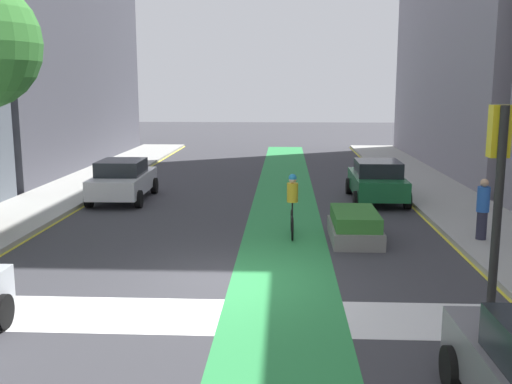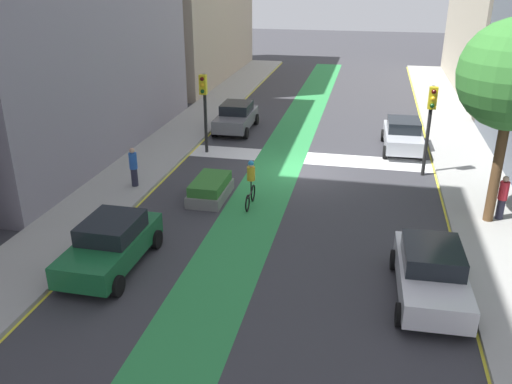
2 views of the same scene
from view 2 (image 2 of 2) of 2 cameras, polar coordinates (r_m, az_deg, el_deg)
The scene contains 17 objects.
ground_plane at distance 25.13m, azimuth 5.00°, elevation 2.13°, with size 120.00×120.00×0.00m, color #38383D.
bike_lane_paint at distance 25.31m, azimuth 1.99°, elevation 2.36°, with size 2.40×60.00×0.01m, color #2D8C47.
crosswalk_band at distance 27.00m, azimuth 5.55°, elevation 3.59°, with size 12.00×1.80×0.01m, color silver.
sidewalk_left at distance 25.40m, azimuth 22.03°, elevation 0.89°, with size 3.00×60.00×0.15m, color #9E9E99.
curb_stripe_left at distance 25.19m, azimuth 18.66°, elevation 1.03°, with size 0.16×60.00×0.01m, color yellow.
sidewalk_right at distance 26.97m, azimuth -11.02°, elevation 3.41°, with size 3.00×60.00×0.15m, color #9E9E99.
curb_stripe_right at distance 26.46m, azimuth -8.00°, elevation 3.08°, with size 0.16×60.00×0.01m, color yellow.
traffic_signal_near_right at distance 27.02m, azimuth -5.51°, elevation 9.80°, with size 0.35×0.52×3.98m.
traffic_signal_near_left at distance 24.86m, azimuth 17.96°, elevation 7.81°, with size 0.35×0.52×4.09m.
car_white_left_far at distance 16.23m, azimuth 18.01°, elevation -8.11°, with size 2.12×4.25×1.57m.
car_grey_right_near at distance 31.38m, azimuth -2.11°, elevation 7.95°, with size 2.06×4.22×1.57m.
car_green_right_far at distance 17.56m, azimuth -15.09°, elevation -5.28°, with size 2.06×4.22×1.57m.
car_silver_left_near at distance 28.88m, azimuth 15.26°, elevation 5.83°, with size 2.13×4.25×1.57m.
cyclist_in_lane at distance 21.20m, azimuth -0.56°, elevation 1.03°, with size 0.32×1.73×1.86m.
pedestrian_sidewalk_right_a at distance 23.34m, azimuth -12.82°, elevation 2.63°, with size 0.34×0.34×1.69m.
pedestrian_sidewalk_left_a at distance 21.71m, azimuth 24.61°, elevation -0.50°, with size 0.34×0.34×1.69m.
median_planter at distance 22.13m, azimuth -4.85°, elevation 0.32°, with size 1.37×2.56×0.85m.
Camera 2 is at (-2.73, 23.37, 8.83)m, focal length 37.85 mm.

